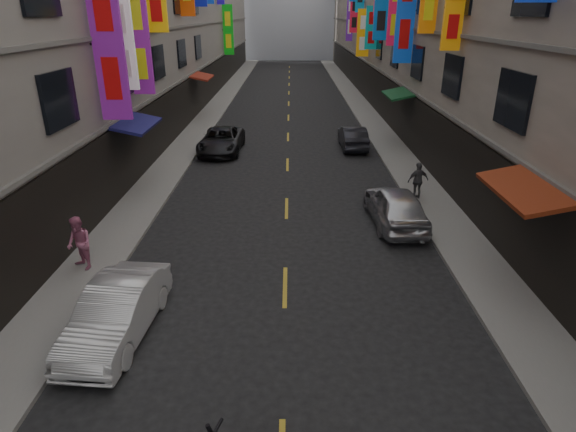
{
  "coord_description": "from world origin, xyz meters",
  "views": [
    {
      "loc": [
        0.14,
        6.08,
        7.27
      ],
      "look_at": [
        0.11,
        13.73,
        4.02
      ],
      "focal_mm": 30.0,
      "sensor_mm": 36.0,
      "label": 1
    }
  ],
  "objects_px": {
    "car_left_far": "(221,140)",
    "pedestrian_lfar": "(79,243)",
    "car_right_mid": "(395,206)",
    "car_right_far": "(353,137)",
    "car_left_mid": "(117,312)",
    "scooter_far_right": "(374,205)",
    "pedestrian_rfar": "(418,181)"
  },
  "relations": [
    {
      "from": "car_left_far",
      "to": "pedestrian_lfar",
      "type": "xyz_separation_m",
      "value": [
        -2.41,
        -13.58,
        0.29
      ]
    },
    {
      "from": "car_right_mid",
      "to": "pedestrian_lfar",
      "type": "xyz_separation_m",
      "value": [
        -10.12,
        -3.61,
        0.22
      ]
    },
    {
      "from": "car_right_far",
      "to": "car_right_mid",
      "type": "bearing_deg",
      "value": 90.4
    },
    {
      "from": "car_left_mid",
      "to": "pedestrian_lfar",
      "type": "distance_m",
      "value": 3.77
    },
    {
      "from": "scooter_far_right",
      "to": "car_right_far",
      "type": "xyz_separation_m",
      "value": [
        0.36,
        10.06,
        0.19
      ]
    },
    {
      "from": "car_left_mid",
      "to": "car_right_mid",
      "type": "distance_m",
      "value": 10.45
    },
    {
      "from": "scooter_far_right",
      "to": "pedestrian_rfar",
      "type": "height_order",
      "value": "pedestrian_rfar"
    },
    {
      "from": "scooter_far_right",
      "to": "car_right_mid",
      "type": "bearing_deg",
      "value": 114.94
    },
    {
      "from": "car_left_far",
      "to": "car_left_mid",
      "type": "bearing_deg",
      "value": -89.57
    },
    {
      "from": "car_right_far",
      "to": "scooter_far_right",
      "type": "bearing_deg",
      "value": 86.95
    },
    {
      "from": "car_left_far",
      "to": "pedestrian_lfar",
      "type": "relative_size",
      "value": 2.88
    },
    {
      "from": "scooter_far_right",
      "to": "car_right_far",
      "type": "height_order",
      "value": "car_right_far"
    },
    {
      "from": "car_left_mid",
      "to": "pedestrian_lfar",
      "type": "height_order",
      "value": "pedestrian_lfar"
    },
    {
      "from": "scooter_far_right",
      "to": "car_right_mid",
      "type": "height_order",
      "value": "car_right_mid"
    },
    {
      "from": "scooter_far_right",
      "to": "car_left_far",
      "type": "relative_size",
      "value": 0.37
    },
    {
      "from": "car_right_mid",
      "to": "pedestrian_rfar",
      "type": "height_order",
      "value": "pedestrian_rfar"
    },
    {
      "from": "car_right_far",
      "to": "pedestrian_rfar",
      "type": "bearing_deg",
      "value": 100.17
    },
    {
      "from": "pedestrian_lfar",
      "to": "pedestrian_rfar",
      "type": "distance_m",
      "value": 12.99
    },
    {
      "from": "car_right_far",
      "to": "pedestrian_rfar",
      "type": "height_order",
      "value": "pedestrian_rfar"
    },
    {
      "from": "car_left_mid",
      "to": "pedestrian_rfar",
      "type": "distance_m",
      "value": 13.09
    },
    {
      "from": "car_right_mid",
      "to": "car_right_far",
      "type": "height_order",
      "value": "car_right_mid"
    },
    {
      "from": "car_right_mid",
      "to": "pedestrian_lfar",
      "type": "distance_m",
      "value": 10.74
    },
    {
      "from": "car_left_mid",
      "to": "car_right_far",
      "type": "height_order",
      "value": "car_left_mid"
    },
    {
      "from": "car_left_far",
      "to": "pedestrian_rfar",
      "type": "relative_size",
      "value": 3.09
    },
    {
      "from": "car_left_far",
      "to": "car_right_mid",
      "type": "distance_m",
      "value": 12.6
    },
    {
      "from": "pedestrian_rfar",
      "to": "car_left_mid",
      "type": "bearing_deg",
      "value": 30.56
    },
    {
      "from": "car_left_far",
      "to": "car_right_far",
      "type": "height_order",
      "value": "car_left_far"
    },
    {
      "from": "car_right_mid",
      "to": "scooter_far_right",
      "type": "bearing_deg",
      "value": -53.76
    },
    {
      "from": "car_left_far",
      "to": "car_right_far",
      "type": "bearing_deg",
      "value": 7.96
    },
    {
      "from": "pedestrian_lfar",
      "to": "car_left_mid",
      "type": "bearing_deg",
      "value": -15.97
    },
    {
      "from": "pedestrian_lfar",
      "to": "car_right_far",
      "type": "bearing_deg",
      "value": 95.45
    },
    {
      "from": "pedestrian_lfar",
      "to": "scooter_far_right",
      "type": "bearing_deg",
      "value": 64.48
    }
  ]
}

